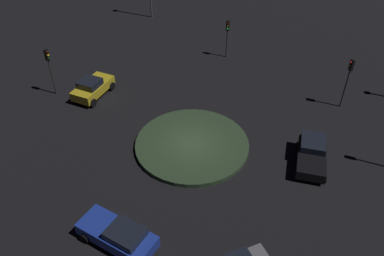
{
  "coord_description": "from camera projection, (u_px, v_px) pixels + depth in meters",
  "views": [
    {
      "loc": [
        -20.6,
        -5.89,
        18.94
      ],
      "look_at": [
        0.0,
        0.0,
        1.67
      ],
      "focal_mm": 37.23,
      "sensor_mm": 36.0,
      "label": 1
    }
  ],
  "objects": [
    {
      "name": "traffic_light_east",
      "position": [
        227.0,
        32.0,
        37.14
      ],
      "size": [
        0.36,
        0.31,
        3.71
      ],
      "rotation": [
        0.0,
        0.0,
        -3.11
      ],
      "color": "#2D2D2D",
      "rests_on": "ground_plane"
    },
    {
      "name": "car_black",
      "position": [
        312.0,
        155.0,
        26.76
      ],
      "size": [
        3.88,
        2.15,
        1.44
      ],
      "rotation": [
        0.0,
        0.0,
        3.17
      ],
      "color": "black",
      "rests_on": "ground_plane"
    },
    {
      "name": "car_blue",
      "position": [
        118.0,
        235.0,
        21.71
      ],
      "size": [
        2.93,
        4.81,
        1.48
      ],
      "rotation": [
        0.0,
        0.0,
        1.31
      ],
      "color": "#1E38A5",
      "rests_on": "ground_plane"
    },
    {
      "name": "ground_plane",
      "position": [
        192.0,
        146.0,
        28.57
      ],
      "size": [
        114.35,
        114.35,
        0.0
      ],
      "primitive_type": "plane",
      "color": "black"
    },
    {
      "name": "car_yellow",
      "position": [
        92.0,
        87.0,
        33.06
      ],
      "size": [
        4.04,
        2.52,
        1.64
      ],
      "rotation": [
        0.0,
        0.0,
        -0.15
      ],
      "color": "gold",
      "rests_on": "ground_plane"
    },
    {
      "name": "traffic_light_north",
      "position": [
        49.0,
        63.0,
        31.97
      ],
      "size": [
        0.35,
        0.38,
        4.14
      ],
      "rotation": [
        0.0,
        0.0,
        -1.82
      ],
      "color": "#2D2D2D",
      "rests_on": "ground_plane"
    },
    {
      "name": "traffic_light_southeast",
      "position": [
        349.0,
        74.0,
        30.48
      ],
      "size": [
        0.38,
        0.39,
        4.27
      ],
      "rotation": [
        0.0,
        0.0,
        2.24
      ],
      "color": "#2D2D2D",
      "rests_on": "ground_plane"
    },
    {
      "name": "roundabout_island",
      "position": [
        192.0,
        144.0,
        28.47
      ],
      "size": [
        8.13,
        8.13,
        0.31
      ],
      "primitive_type": "cylinder",
      "color": "#2D4228",
      "rests_on": "ground_plane"
    }
  ]
}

